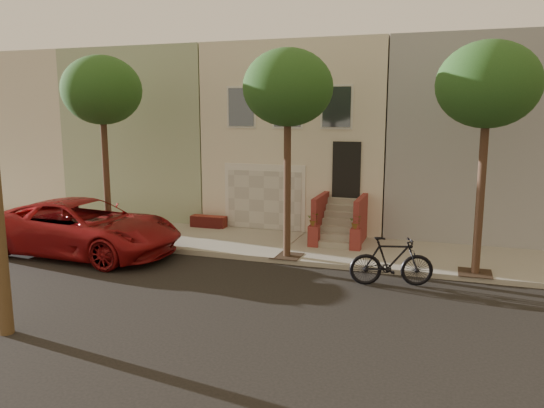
% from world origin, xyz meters
% --- Properties ---
extents(ground, '(90.00, 90.00, 0.00)m').
position_xyz_m(ground, '(0.00, 0.00, 0.00)').
color(ground, black).
rests_on(ground, ground).
extents(sidewalk, '(40.00, 3.70, 0.15)m').
position_xyz_m(sidewalk, '(0.00, 5.35, 0.07)').
color(sidewalk, gray).
rests_on(sidewalk, ground).
extents(house_row, '(33.10, 11.70, 7.00)m').
position_xyz_m(house_row, '(0.00, 11.19, 3.64)').
color(house_row, beige).
rests_on(house_row, sidewalk).
extents(tree_left, '(2.70, 2.57, 6.30)m').
position_xyz_m(tree_left, '(-5.50, 3.90, 5.26)').
color(tree_left, '#2D2116').
rests_on(tree_left, sidewalk).
extents(tree_mid, '(2.70, 2.57, 6.30)m').
position_xyz_m(tree_mid, '(1.00, 3.90, 5.26)').
color(tree_mid, '#2D2116').
rests_on(tree_mid, sidewalk).
extents(tree_right, '(2.70, 2.57, 6.30)m').
position_xyz_m(tree_right, '(6.50, 3.90, 5.26)').
color(tree_right, '#2D2116').
rests_on(tree_right, sidewalk).
extents(pickup_truck, '(6.54, 3.16, 1.79)m').
position_xyz_m(pickup_truck, '(-5.49, 2.53, 0.90)').
color(pickup_truck, maroon).
rests_on(pickup_truck, ground).
extents(motorcycle, '(2.30, 1.19, 1.33)m').
position_xyz_m(motorcycle, '(4.33, 2.53, 0.67)').
color(motorcycle, black).
rests_on(motorcycle, ground).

